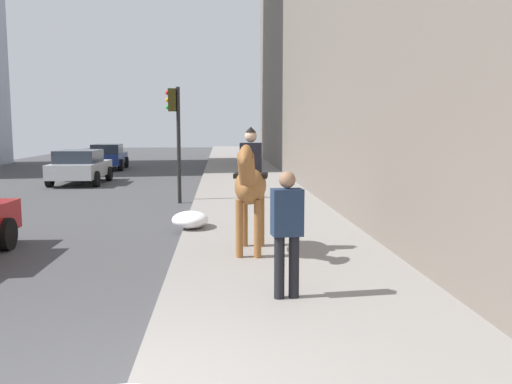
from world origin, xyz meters
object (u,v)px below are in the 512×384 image
(car_near_lane, at_px, (80,166))
(car_mid_lane, at_px, (108,156))
(traffic_light_near_curb, at_px, (175,126))
(mounted_horse_near, at_px, (250,184))
(pedestrian_greeting, at_px, (287,226))

(car_near_lane, distance_m, car_mid_lane, 7.99)
(traffic_light_near_curb, bearing_deg, mounted_horse_near, -165.42)
(pedestrian_greeting, xyz_separation_m, car_near_lane, (16.12, 6.78, -0.34))
(mounted_horse_near, bearing_deg, traffic_light_near_curb, -157.30)
(mounted_horse_near, relative_size, traffic_light_near_curb, 0.63)
(pedestrian_greeting, height_order, car_near_lane, pedestrian_greeting)
(mounted_horse_near, height_order, traffic_light_near_curb, traffic_light_near_curb)
(mounted_horse_near, relative_size, car_mid_lane, 0.55)
(mounted_horse_near, height_order, car_near_lane, mounted_horse_near)
(mounted_horse_near, distance_m, car_mid_lane, 22.54)
(pedestrian_greeting, height_order, car_mid_lane, pedestrian_greeting)
(mounted_horse_near, bearing_deg, pedestrian_greeting, 15.38)
(mounted_horse_near, xyz_separation_m, car_near_lane, (13.48, 6.44, -0.63))
(mounted_horse_near, bearing_deg, car_mid_lane, -154.02)
(car_near_lane, bearing_deg, pedestrian_greeting, -156.86)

